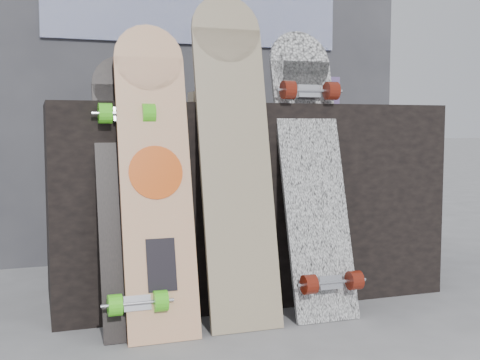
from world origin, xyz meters
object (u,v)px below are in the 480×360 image
object	(u,v)px
vendor_table	(242,199)
skateboard_dark	(129,188)
longboard_geisha	(155,168)
longboard_celtic	(234,146)
longboard_cascadia	(312,165)

from	to	relation	value
vendor_table	skateboard_dark	bearing A→B (deg)	-146.67
vendor_table	skateboard_dark	size ratio (longest dim) A/B	1.65
longboard_geisha	longboard_celtic	size ratio (longest dim) A/B	0.89
longboard_celtic	vendor_table	bearing A→B (deg)	66.98
vendor_table	skateboard_dark	world-z (taller)	skateboard_dark
longboard_celtic	skateboard_dark	world-z (taller)	longboard_celtic
vendor_table	longboard_cascadia	world-z (taller)	longboard_cascadia
longboard_celtic	longboard_cascadia	distance (m)	0.32
longboard_geisha	skateboard_dark	xyz separation A→B (m)	(-0.09, 0.03, -0.07)
longboard_celtic	longboard_cascadia	bearing A→B (deg)	1.11
vendor_table	longboard_geisha	world-z (taller)	longboard_geisha
vendor_table	longboard_geisha	distance (m)	0.61
vendor_table	longboard_cascadia	bearing A→B (deg)	-65.45
longboard_geisha	longboard_celtic	world-z (taller)	longboard_celtic
skateboard_dark	longboard_celtic	bearing A→B (deg)	-1.38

